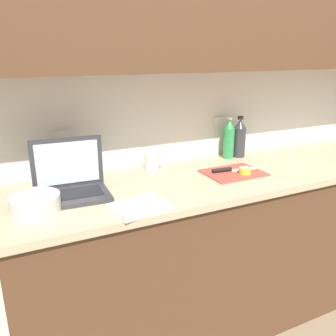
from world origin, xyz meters
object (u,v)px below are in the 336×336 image
at_px(bottle_oil_tall, 229,139).
at_px(measuring_cup, 152,162).
at_px(bottle_green_soda, 239,138).
at_px(cutting_board, 233,173).
at_px(lemon_half_cut, 245,171).
at_px(bowl_white, 35,203).
at_px(laptop, 71,182).
at_px(knife, 227,170).

relative_size(bottle_oil_tall, measuring_cup, 2.52).
bearing_deg(bottle_green_soda, cutting_board, -130.66).
height_order(bottle_green_soda, measuring_cup, bottle_green_soda).
bearing_deg(bottle_oil_tall, lemon_half_cut, -109.28).
height_order(lemon_half_cut, bowl_white, bowl_white).
xyz_separation_m(bottle_oil_tall, bowl_white, (-1.14, -0.30, -0.08)).
bearing_deg(cutting_board, laptop, 174.54).
xyz_separation_m(cutting_board, measuring_cup, (-0.37, 0.24, 0.04)).
bearing_deg(knife, bottle_oil_tall, 59.72).
bearing_deg(bowl_white, knife, 3.73).
distance_m(cutting_board, bottle_oil_tall, 0.32).
bearing_deg(laptop, knife, -0.96).
relative_size(knife, bottle_green_soda, 1.04).
bearing_deg(knife, laptop, -178.54).
relative_size(cutting_board, knife, 1.18).
height_order(laptop, bowl_white, laptop).
xyz_separation_m(bottle_green_soda, measuring_cup, (-0.59, -0.02, -0.07)).
bearing_deg(measuring_cup, knife, -32.48).
bearing_deg(bottle_oil_tall, bowl_white, -165.28).
xyz_separation_m(bottle_green_soda, bowl_white, (-1.22, -0.30, -0.08)).
bearing_deg(cutting_board, bottle_green_soda, 49.34).
xyz_separation_m(lemon_half_cut, bottle_green_soda, (0.18, 0.30, 0.09)).
bearing_deg(lemon_half_cut, measuring_cup, 145.11).
distance_m(laptop, knife, 0.81).
bearing_deg(bottle_green_soda, lemon_half_cut, -121.05).
distance_m(lemon_half_cut, bottle_green_soda, 0.36).
distance_m(cutting_board, knife, 0.04).
xyz_separation_m(bottle_oil_tall, measuring_cup, (-0.51, -0.02, -0.07)).
bearing_deg(measuring_cup, laptop, -161.16).
xyz_separation_m(knife, lemon_half_cut, (0.07, -0.07, 0.01)).
relative_size(lemon_half_cut, bottle_oil_tall, 0.24).
xyz_separation_m(laptop, bottle_oil_tall, (0.97, 0.18, 0.06)).
height_order(laptop, measuring_cup, laptop).
distance_m(measuring_cup, bowl_white, 0.69).
height_order(bottle_oil_tall, measuring_cup, bottle_oil_tall).
bearing_deg(bottle_oil_tall, measuring_cup, -177.77).
relative_size(bottle_oil_tall, bowl_white, 1.28).
height_order(bottle_oil_tall, bowl_white, bottle_oil_tall).
height_order(bottle_green_soda, bowl_white, bottle_green_soda).
distance_m(knife, measuring_cup, 0.40).
bearing_deg(laptop, bottle_green_soda, 12.83).
relative_size(cutting_board, bottle_green_soda, 1.22).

